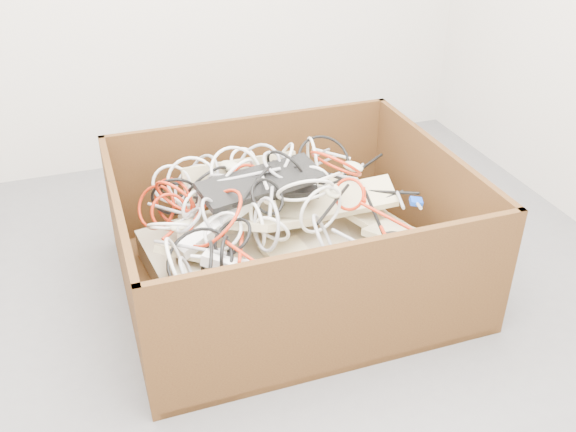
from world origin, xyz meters
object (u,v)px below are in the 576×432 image
object	(u,v)px
cardboard_box	(285,257)
power_strip_left	(214,227)
vga_plug	(416,201)
power_strip_right	(242,269)

from	to	relation	value
cardboard_box	power_strip_left	size ratio (longest dim) A/B	4.08
power_strip_left	vga_plug	distance (m)	0.76
cardboard_box	vga_plug	distance (m)	0.53
cardboard_box	power_strip_right	size ratio (longest dim) A/B	4.70
cardboard_box	power_strip_left	bearing A→B (deg)	-169.71
vga_plug	power_strip_right	bearing A→B (deg)	-147.61
power_strip_right	vga_plug	world-z (taller)	power_strip_right
cardboard_box	power_strip_right	xyz separation A→B (m)	(-0.25, -0.29, 0.20)
power_strip_left	vga_plug	size ratio (longest dim) A/B	6.72
vga_plug	power_strip_left	bearing A→B (deg)	-166.35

